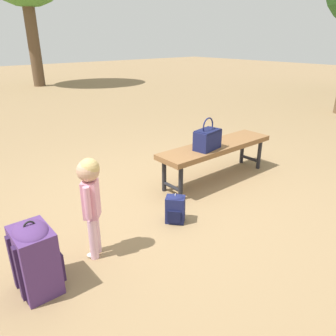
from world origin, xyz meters
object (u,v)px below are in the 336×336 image
park_bench (216,149)px  backpack_large (35,256)px  handbag (207,138)px  backpack_small (175,208)px  child_standing (90,193)px

park_bench → backpack_large: bearing=11.9°
handbag → backpack_small: bearing=25.4°
child_standing → handbag: bearing=-167.7°
park_bench → backpack_small: park_bench is taller
child_standing → backpack_large: size_ratio=1.53×
backpack_large → handbag: bearing=-168.2°
handbag → child_standing: 1.69m
park_bench → child_standing: bearing=12.3°
park_bench → handbag: 0.29m
handbag → backpack_large: bearing=11.8°
child_standing → backpack_large: 0.57m
child_standing → backpack_small: (-0.82, 0.03, -0.40)m
backpack_large → backpack_small: size_ratio=1.83×
handbag → backpack_small: size_ratio=1.23×
park_bench → backpack_small: 1.16m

